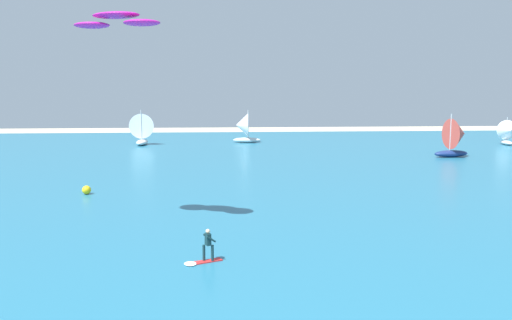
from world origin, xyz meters
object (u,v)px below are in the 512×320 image
(sailboat_heeled_over, at_px, (143,129))
(sailboat_outermost, at_px, (457,137))
(kite, at_px, (116,20))
(sailboat_mid_right, at_px, (243,128))
(sailboat_far_left, at_px, (508,132))
(marker_buoy, at_px, (87,190))
(kitesurfer, at_px, (205,250))

(sailboat_heeled_over, bearing_deg, sailboat_outermost, -23.86)
(sailboat_outermost, bearing_deg, kite, -139.08)
(sailboat_outermost, bearing_deg, sailboat_heeled_over, 156.14)
(sailboat_mid_right, bearing_deg, sailboat_far_left, -9.70)
(kite, xyz_separation_m, sailboat_heeled_over, (-6.05, 51.05, -10.05))
(sailboat_outermost, relative_size, marker_buoy, 7.72)
(kitesurfer, height_order, kite, kite)
(kite, height_order, sailboat_far_left, kite)
(marker_buoy, bearing_deg, sailboat_far_left, 31.38)
(kite, xyz_separation_m, sailboat_outermost, (36.95, 32.03, -10.04))
(kite, relative_size, sailboat_heeled_over, 1.06)
(marker_buoy, bearing_deg, kite, -65.44)
(marker_buoy, bearing_deg, sailboat_outermost, 26.83)
(kite, height_order, sailboat_outermost, kite)
(kitesurfer, relative_size, sailboat_outermost, 0.36)
(sailboat_mid_right, relative_size, sailboat_heeled_over, 0.98)
(sailboat_far_left, bearing_deg, kite, -138.79)
(kite, bearing_deg, kitesurfer, -52.83)
(sailboat_outermost, bearing_deg, kitesurfer, -129.22)
(sailboat_far_left, xyz_separation_m, sailboat_heeled_over, (-58.18, 5.40, 0.54))
(kite, xyz_separation_m, sailboat_mid_right, (10.20, 52.82, -10.11))
(kitesurfer, distance_m, sailboat_outermost, 50.25)
(sailboat_mid_right, bearing_deg, sailboat_outermost, -37.84)
(kitesurfer, bearing_deg, sailboat_outermost, 50.78)
(sailboat_mid_right, xyz_separation_m, marker_buoy, (-15.15, -41.98, -2.14))
(kite, height_order, marker_buoy, kite)
(sailboat_outermost, height_order, sailboat_heeled_over, sailboat_outermost)
(sailboat_mid_right, distance_m, sailboat_outermost, 33.88)
(sailboat_far_left, relative_size, sailboat_mid_right, 0.81)
(marker_buoy, bearing_deg, sailboat_mid_right, 70.16)
(kite, bearing_deg, sailboat_outermost, 40.92)
(kitesurfer, bearing_deg, sailboat_far_left, 48.22)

